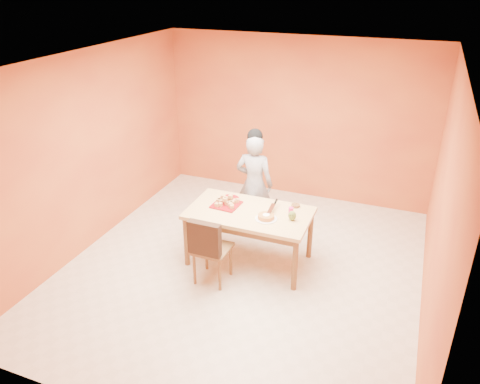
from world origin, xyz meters
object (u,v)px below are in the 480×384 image
at_px(dining_chair, 212,248).
at_px(red_dinner_plate, 229,199).
at_px(egg_ornament, 292,216).
at_px(magenta_glass, 291,211).
at_px(pastry_platter, 226,205).
at_px(person, 254,184).
at_px(dining_table, 249,218).
at_px(checker_tin, 296,206).
at_px(sponge_cake, 266,217).

height_order(dining_chair, red_dinner_plate, dining_chair).
bearing_deg(dining_chair, egg_ornament, 33.87).
bearing_deg(dining_chair, magenta_glass, 42.79).
xyz_separation_m(pastry_platter, magenta_glass, (0.87, 0.09, 0.03)).
xyz_separation_m(person, magenta_glass, (0.74, -0.67, 0.04)).
distance_m(dining_table, checker_tin, 0.64).
relative_size(person, magenta_glass, 17.16).
bearing_deg(red_dinner_plate, dining_table, -30.67).
height_order(red_dinner_plate, sponge_cake, sponge_cake).
relative_size(dining_chair, checker_tin, 8.47).
bearing_deg(red_dinner_plate, pastry_platter, -80.85).
bearing_deg(red_dinner_plate, egg_ornament, -14.44).
bearing_deg(person, checker_tin, 146.50).
relative_size(dining_chair, sponge_cake, 4.49).
bearing_deg(red_dinner_plate, dining_chair, -83.26).
distance_m(dining_table, pastry_platter, 0.37).
bearing_deg(person, pastry_platter, 78.91).
xyz_separation_m(red_dinner_plate, egg_ornament, (0.96, -0.25, 0.06)).
bearing_deg(sponge_cake, dining_chair, -139.34).
bearing_deg(dining_chair, person, 88.34).
relative_size(red_dinner_plate, sponge_cake, 1.31).
height_order(person, checker_tin, person).
bearing_deg(egg_ornament, sponge_cake, -168.57).
bearing_deg(magenta_glass, checker_tin, 88.71).
xyz_separation_m(sponge_cake, egg_ornament, (0.31, 0.09, 0.03)).
height_order(egg_ornament, checker_tin, egg_ornament).
xyz_separation_m(pastry_platter, sponge_cake, (0.62, -0.17, 0.03)).
distance_m(pastry_platter, magenta_glass, 0.87).
relative_size(dining_chair, red_dinner_plate, 3.43).
relative_size(dining_table, egg_ornament, 12.56).
xyz_separation_m(sponge_cake, magenta_glass, (0.25, 0.25, 0.01)).
bearing_deg(red_dinner_plate, person, 75.61).
xyz_separation_m(dining_table, dining_chair, (-0.28, -0.59, -0.18)).
bearing_deg(pastry_platter, person, 80.78).
xyz_separation_m(dining_chair, person, (0.06, 1.40, 0.28)).
bearing_deg(pastry_platter, red_dinner_plate, 99.15).
bearing_deg(magenta_glass, dining_chair, -137.82).
distance_m(pastry_platter, egg_ornament, 0.93).
relative_size(pastry_platter, egg_ornament, 2.68).
relative_size(pastry_platter, checker_tin, 3.08).
relative_size(egg_ornament, magenta_glass, 1.43).
distance_m(dining_chair, magenta_glass, 1.12).
distance_m(sponge_cake, checker_tin, 0.53).
height_order(dining_chair, pastry_platter, dining_chair).
bearing_deg(egg_ornament, dining_table, 172.39).
relative_size(person, red_dinner_plate, 5.60).
xyz_separation_m(person, sponge_cake, (0.49, -0.93, 0.03)).
height_order(pastry_platter, checker_tin, checker_tin).
bearing_deg(pastry_platter, egg_ornament, -4.57).
relative_size(red_dinner_plate, egg_ornament, 2.15).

